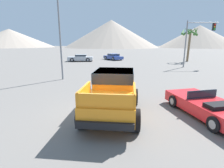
% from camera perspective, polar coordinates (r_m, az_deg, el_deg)
% --- Properties ---
extents(ground_plane, '(320.00, 320.00, 0.00)m').
position_cam_1_polar(ground_plane, '(8.44, -2.01, -8.88)').
color(ground_plane, slate).
extents(orange_pickup_truck, '(2.80, 5.05, 1.89)m').
position_cam_1_polar(orange_pickup_truck, '(8.06, 0.40, -1.96)').
color(orange_pickup_truck, orange).
rests_on(orange_pickup_truck, ground_plane).
extents(red_convertible_car, '(2.66, 4.53, 1.05)m').
position_cam_1_polar(red_convertible_car, '(8.90, 29.00, -6.51)').
color(red_convertible_car, red).
rests_on(red_convertible_car, ground_plane).
extents(parked_car_silver, '(4.31, 1.96, 1.17)m').
position_cam_1_polar(parked_car_silver, '(31.13, -10.19, 8.43)').
color(parked_car_silver, '#B7BABF').
rests_on(parked_car_silver, ground_plane).
extents(parked_car_blue, '(3.78, 4.63, 1.12)m').
position_cam_1_polar(parked_car_blue, '(33.51, 0.40, 8.94)').
color(parked_car_blue, '#334C9E').
rests_on(parked_car_blue, ground_plane).
extents(traffic_light_main, '(3.98, 0.38, 5.86)m').
position_cam_1_polar(traffic_light_main, '(25.53, 26.25, 14.12)').
color(traffic_light_main, slate).
rests_on(traffic_light_main, ground_plane).
extents(street_lamp_post, '(0.90, 0.24, 8.84)m').
position_cam_1_polar(street_lamp_post, '(15.99, -16.99, 20.12)').
color(street_lamp_post, slate).
rests_on(street_lamp_post, ground_plane).
extents(palm_tree_tall, '(2.91, 3.06, 5.71)m').
position_cam_1_polar(palm_tree_tall, '(32.78, 24.07, 14.27)').
color(palm_tree_tall, brown).
rests_on(palm_tree_tall, ground_plane).
extents(distant_mountain_range, '(179.60, 66.75, 17.22)m').
position_cam_1_polar(distant_mountain_range, '(118.98, -3.70, 15.43)').
color(distant_mountain_range, gray).
rests_on(distant_mountain_range, ground_plane).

